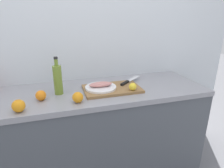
% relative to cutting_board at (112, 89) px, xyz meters
% --- Properties ---
extents(back_wall, '(3.20, 0.05, 2.50)m').
position_rel_cutting_board_xyz_m(back_wall, '(-0.23, 0.36, 0.34)').
color(back_wall, silver).
rests_on(back_wall, ground_plane).
extents(kitchen_counter, '(2.00, 0.60, 0.90)m').
position_rel_cutting_board_xyz_m(kitchen_counter, '(-0.23, 0.04, -0.46)').
color(kitchen_counter, '#4C5159').
rests_on(kitchen_counter, ground_plane).
extents(cutting_board, '(0.45, 0.28, 0.02)m').
position_rel_cutting_board_xyz_m(cutting_board, '(0.00, 0.00, 0.00)').
color(cutting_board, olive).
rests_on(cutting_board, kitchen_counter).
extents(white_plate, '(0.24, 0.24, 0.01)m').
position_rel_cutting_board_xyz_m(white_plate, '(-0.09, 0.01, 0.02)').
color(white_plate, white).
rests_on(white_plate, cutting_board).
extents(fish_fillet, '(0.18, 0.08, 0.04)m').
position_rel_cutting_board_xyz_m(fish_fillet, '(-0.09, 0.01, 0.04)').
color(fish_fillet, tan).
rests_on(fish_fillet, white_plate).
extents(chef_knife, '(0.24, 0.21, 0.02)m').
position_rel_cutting_board_xyz_m(chef_knife, '(0.17, 0.08, 0.02)').
color(chef_knife, silver).
rests_on(chef_knife, cutting_board).
extents(lemon_0, '(0.06, 0.06, 0.06)m').
position_rel_cutting_board_xyz_m(lemon_0, '(0.14, -0.10, 0.04)').
color(lemon_0, yellow).
rests_on(lemon_0, cutting_board).
extents(olive_oil_bottle, '(0.06, 0.06, 0.28)m').
position_rel_cutting_board_xyz_m(olive_oil_bottle, '(-0.41, 0.04, 0.11)').
color(olive_oil_bottle, olive).
rests_on(olive_oil_bottle, kitchen_counter).
extents(orange_0, '(0.08, 0.08, 0.08)m').
position_rel_cutting_board_xyz_m(orange_0, '(-0.66, -0.19, 0.03)').
color(orange_0, orange).
rests_on(orange_0, kitchen_counter).
extents(orange_1, '(0.07, 0.07, 0.07)m').
position_rel_cutting_board_xyz_m(orange_1, '(-0.53, -0.05, 0.03)').
color(orange_1, orange).
rests_on(orange_1, kitchen_counter).
extents(orange_2, '(0.07, 0.07, 0.07)m').
position_rel_cutting_board_xyz_m(orange_2, '(-0.29, -0.16, 0.03)').
color(orange_2, orange).
rests_on(orange_2, kitchen_counter).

